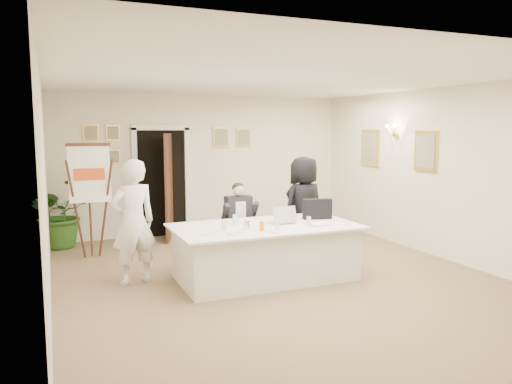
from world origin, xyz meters
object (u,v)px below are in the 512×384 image
object	(u,v)px
paper_stack	(320,224)
steel_jug	(247,225)
standing_woman	(304,207)
laptop_bag	(317,209)
laptop	(281,213)
seated_man	(239,223)
flip_chart	(90,207)
conference_table	(265,252)
oj_glass	(262,226)
potted_palm	(60,213)
standing_man	(133,222)

from	to	relation	value
paper_stack	steel_jug	size ratio (longest dim) A/B	3.00
paper_stack	steel_jug	xyz separation A→B (m)	(-1.07, 0.11, 0.04)
standing_woman	laptop_bag	size ratio (longest dim) A/B	3.87
standing_woman	laptop	size ratio (longest dim) A/B	4.58
seated_man	flip_chart	bearing A→B (deg)	160.15
seated_man	laptop_bag	size ratio (longest dim) A/B	3.00
laptop	paper_stack	world-z (taller)	laptop
conference_table	seated_man	bearing A→B (deg)	91.97
flip_chart	laptop_bag	world-z (taller)	flip_chart
oj_glass	potted_palm	bearing A→B (deg)	124.53
conference_table	steel_jug	world-z (taller)	steel_jug
laptop_bag	steel_jug	size ratio (longest dim) A/B	3.94
conference_table	standing_woman	xyz separation A→B (m)	(1.08, 0.89, 0.45)
laptop_bag	paper_stack	world-z (taller)	laptop_bag
laptop_bag	steel_jug	world-z (taller)	laptop_bag
conference_table	paper_stack	size ratio (longest dim) A/B	7.86
potted_palm	steel_jug	xyz separation A→B (m)	(2.28, -3.36, 0.20)
flip_chart	potted_palm	world-z (taller)	flip_chart
standing_man	potted_palm	distance (m)	2.85
conference_table	oj_glass	size ratio (longest dim) A/B	19.95
standing_woman	laptop	xyz separation A→B (m)	(-0.80, -0.81, 0.07)
laptop	laptop_bag	distance (m)	0.65
potted_palm	laptop_bag	xyz separation A→B (m)	(3.56, -3.03, 0.30)
seated_man	standing_woman	xyz separation A→B (m)	(1.12, -0.06, 0.19)
laptop	paper_stack	distance (m)	0.58
standing_woman	flip_chart	bearing A→B (deg)	-35.00
standing_woman	seated_man	bearing A→B (deg)	-17.17
conference_table	potted_palm	bearing A→B (deg)	129.53
conference_table	laptop_bag	xyz separation A→B (m)	(0.93, 0.17, 0.53)
laptop	standing_man	bearing A→B (deg)	166.14
paper_stack	oj_glass	distance (m)	0.92
standing_woman	potted_palm	xyz separation A→B (m)	(-3.72, 2.30, -0.21)
standing_woman	laptop	world-z (taller)	standing_woman
conference_table	laptop	world-z (taller)	laptop
laptop_bag	oj_glass	size ratio (longest dim) A/B	3.34
conference_table	laptop_bag	distance (m)	1.08
laptop	laptop_bag	size ratio (longest dim) A/B	0.85
standing_man	potted_palm	size ratio (longest dim) A/B	1.37
oj_glass	laptop_bag	bearing A→B (deg)	24.27
standing_woman	paper_stack	bearing A→B (deg)	58.87
flip_chart	laptop_bag	xyz separation A→B (m)	(3.11, -1.99, 0.07)
potted_palm	laptop	xyz separation A→B (m)	(2.92, -3.11, 0.29)
conference_table	flip_chart	distance (m)	3.10
seated_man	laptop	world-z (taller)	seated_man
flip_chart	oj_glass	world-z (taller)	flip_chart
standing_woman	potted_palm	size ratio (longest dim) A/B	1.34
steel_jug	standing_man	bearing A→B (deg)	154.64
standing_man	steel_jug	world-z (taller)	standing_man
laptop	conference_table	bearing A→B (deg)	-165.89
laptop	steel_jug	distance (m)	0.69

